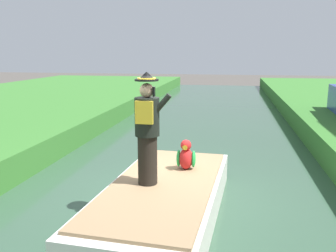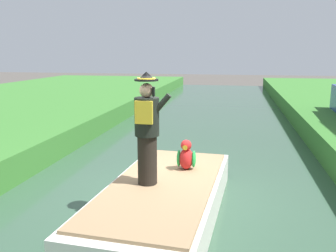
% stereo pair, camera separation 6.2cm
% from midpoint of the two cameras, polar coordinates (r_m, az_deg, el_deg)
% --- Properties ---
extents(ground_plane, '(80.00, 80.00, 0.00)m').
position_cam_midpoint_polar(ground_plane, '(7.14, 0.30, -11.97)').
color(ground_plane, '#4C4742').
extents(canal_water, '(6.60, 48.00, 0.10)m').
position_cam_midpoint_polar(canal_water, '(7.12, 0.30, -11.60)').
color(canal_water, '#33513D').
rests_on(canal_water, ground).
extents(boat, '(2.07, 4.31, 0.61)m').
position_cam_midpoint_polar(boat, '(6.23, -1.03, -11.61)').
color(boat, silver).
rests_on(boat, canal_water).
extents(person_pirate, '(0.61, 0.42, 1.85)m').
position_cam_midpoint_polar(person_pirate, '(5.82, -3.60, -0.52)').
color(person_pirate, black).
rests_on(person_pirate, boat).
extents(parrot_plush, '(0.36, 0.34, 0.57)m').
position_cam_midpoint_polar(parrot_plush, '(6.71, 2.61, -4.84)').
color(parrot_plush, red).
rests_on(parrot_plush, boat).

